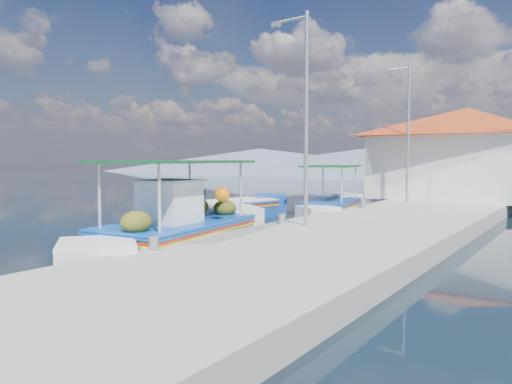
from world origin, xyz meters
The scene contains 10 objects.
ground centered at (0.00, 0.00, 0.00)m, with size 160.00×160.00×0.00m, color black.
quay centered at (5.90, 6.00, 0.25)m, with size 5.00×44.00×0.50m, color #99968F.
bollards centered at (3.80, 5.25, 0.65)m, with size 0.20×17.20×0.30m.
main_caique centered at (2.33, -0.74, 0.51)m, with size 3.07×7.91×2.63m.
caique_green_canopy centered at (2.29, 8.39, 0.35)m, with size 2.83×6.20×2.38m.
caique_blue_hull centered at (-0.56, 5.26, 0.30)m, with size 2.42×6.21×1.12m.
caique_far centered at (2.04, 15.63, 0.45)m, with size 3.39×6.67×2.45m.
harbor_building centered at (6.20, 15.00, 2.78)m, with size 10.49×10.49×4.40m.
lamp_post_near centered at (4.51, 2.00, 3.85)m, with size 1.21×0.14×6.00m.
lamp_post_far centered at (4.51, 11.00, 3.85)m, with size 1.21×0.14×6.00m.
Camera 1 is at (11.21, -9.68, 2.40)m, focal length 33.04 mm.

